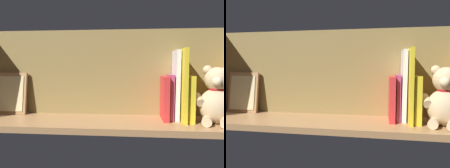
% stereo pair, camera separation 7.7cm
% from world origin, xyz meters
% --- Properties ---
extents(ground_plane, '(1.14, 0.26, 0.02)m').
position_xyz_m(ground_plane, '(0.00, 0.00, -0.01)').
color(ground_plane, '#A87A4C').
extents(shelf_back_panel, '(1.14, 0.02, 0.35)m').
position_xyz_m(shelf_back_panel, '(0.00, -0.11, 0.18)').
color(shelf_back_panel, olive).
rests_on(shelf_back_panel, ground_plane).
extents(teddy_bear, '(0.16, 0.15, 0.20)m').
position_xyz_m(teddy_bear, '(-0.37, 0.02, 0.09)').
color(teddy_bear, '#D1B284').
rests_on(teddy_bear, ground_plane).
extents(book_1, '(0.02, 0.14, 0.17)m').
position_xyz_m(book_1, '(-0.28, -0.03, 0.08)').
color(book_1, yellow).
rests_on(book_1, ground_plane).
extents(book_2, '(0.01, 0.16, 0.26)m').
position_xyz_m(book_2, '(-0.26, -0.02, 0.13)').
color(book_2, yellow).
rests_on(book_2, ground_plane).
extents(book_3, '(0.02, 0.11, 0.26)m').
position_xyz_m(book_3, '(-0.24, -0.04, 0.13)').
color(book_3, silver).
rests_on(book_3, ground_plane).
extents(book_4, '(0.01, 0.11, 0.17)m').
position_xyz_m(book_4, '(-0.22, -0.04, 0.08)').
color(book_4, '#B23F72').
rests_on(book_4, ground_plane).
extents(book_5, '(0.02, 0.13, 0.16)m').
position_xyz_m(book_5, '(-0.20, -0.03, 0.08)').
color(book_5, red).
rests_on(book_5, ground_plane).
extents(picture_frame_leaning, '(0.14, 0.04, 0.18)m').
position_xyz_m(picture_frame_leaning, '(0.44, -0.07, 0.09)').
color(picture_frame_leaning, '#A87A4C').
rests_on(picture_frame_leaning, ground_plane).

